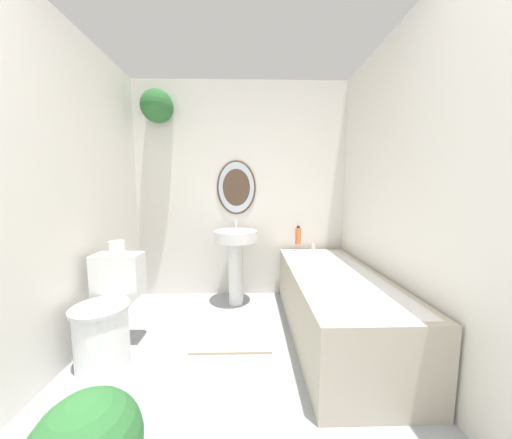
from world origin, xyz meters
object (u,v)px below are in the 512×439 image
(toilet, at_px, (107,316))
(toilet_paper_roll, at_px, (117,248))
(pedestal_sink, at_px, (236,252))
(shampoo_bottle, at_px, (298,236))
(bathtub, at_px, (334,302))

(toilet, relative_size, toilet_paper_roll, 6.58)
(pedestal_sink, relative_size, shampoo_bottle, 4.39)
(toilet, height_order, shampoo_bottle, shampoo_bottle)
(toilet_paper_roll, bearing_deg, pedestal_sink, 38.66)
(bathtub, xyz_separation_m, shampoo_bottle, (-0.17, 0.75, 0.43))
(bathtub, relative_size, shampoo_bottle, 8.33)
(shampoo_bottle, bearing_deg, toilet_paper_roll, -152.32)
(toilet, bearing_deg, pedestal_sink, 45.39)
(pedestal_sink, height_order, toilet_paper_roll, pedestal_sink)
(shampoo_bottle, bearing_deg, pedestal_sink, -170.22)
(shampoo_bottle, bearing_deg, bathtub, -77.48)
(pedestal_sink, xyz_separation_m, toilet_paper_roll, (-0.87, -0.70, 0.21))
(pedestal_sink, height_order, shampoo_bottle, pedestal_sink)
(bathtub, height_order, toilet_paper_roll, toilet_paper_roll)
(bathtub, xyz_separation_m, toilet_paper_roll, (-1.72, -0.06, 0.49))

